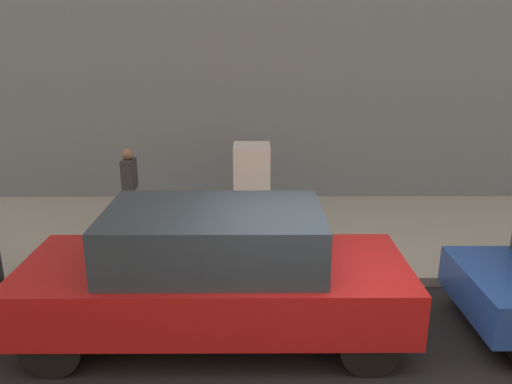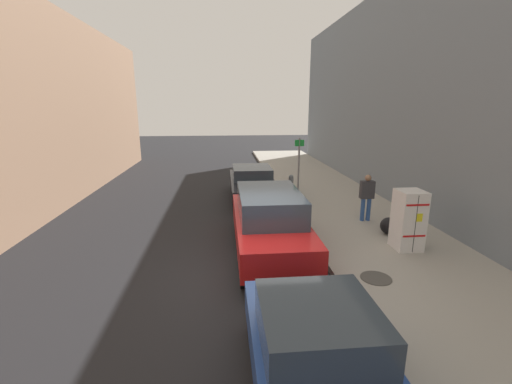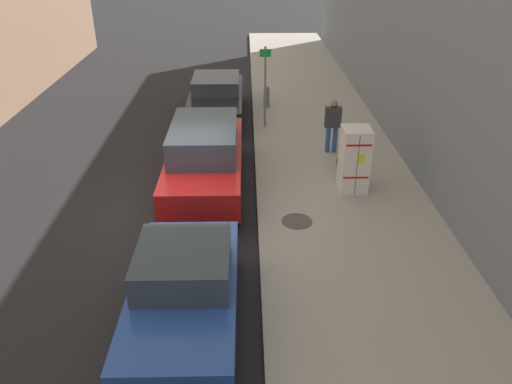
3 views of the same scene
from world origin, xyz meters
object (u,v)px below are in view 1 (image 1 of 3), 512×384
at_px(trash_bag, 198,211).
at_px(pedestrian_walking_far, 130,183).
at_px(discarded_refrigerator, 252,185).
at_px(parked_suv_red, 215,272).

xyz_separation_m(trash_bag, pedestrian_walking_far, (0.21, -1.29, 0.66)).
height_order(discarded_refrigerator, parked_suv_red, discarded_refrigerator).
bearing_deg(discarded_refrigerator, parked_suv_red, -7.01).
bearing_deg(pedestrian_walking_far, parked_suv_red, -159.59).
distance_m(trash_bag, pedestrian_walking_far, 1.47).
xyz_separation_m(discarded_refrigerator, parked_suv_red, (3.76, -0.46, -0.07)).
relative_size(trash_bag, parked_suv_red, 0.11).
xyz_separation_m(trash_bag, parked_suv_red, (3.80, 0.63, 0.50)).
xyz_separation_m(discarded_refrigerator, pedestrian_walking_far, (0.18, -2.39, 0.10)).
xyz_separation_m(discarded_refrigerator, trash_bag, (-0.03, -1.10, -0.56)).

